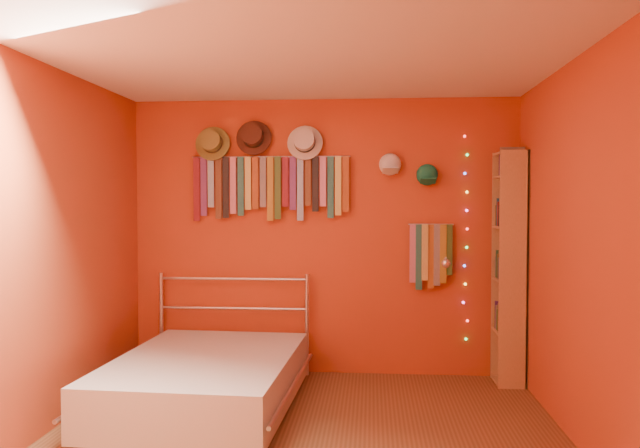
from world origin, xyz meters
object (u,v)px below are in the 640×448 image
(tie_rack, at_px, (269,184))
(bookshelf, at_px, (514,266))
(reading_lamp, at_px, (445,263))
(bed, at_px, (206,380))

(tie_rack, xyz_separation_m, bookshelf, (2.14, -0.15, -0.71))
(reading_lamp, relative_size, bookshelf, 0.16)
(reading_lamp, bearing_deg, tie_rack, 173.14)
(reading_lamp, relative_size, bed, 0.17)
(reading_lamp, bearing_deg, bookshelf, 3.19)
(bookshelf, bearing_deg, reading_lamp, -176.81)
(tie_rack, height_order, bookshelf, bookshelf)
(tie_rack, bearing_deg, bed, -108.30)
(tie_rack, relative_size, reading_lamp, 4.41)
(tie_rack, distance_m, bed, 1.85)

